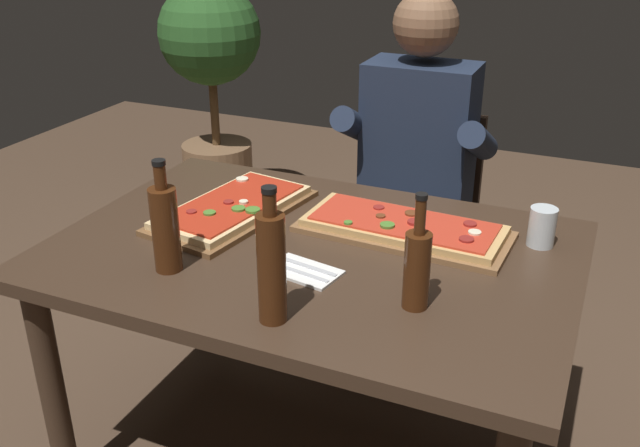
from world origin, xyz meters
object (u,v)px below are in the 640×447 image
pizza_rectangular_front (404,228)px  diner_chair (419,216)px  pizza_rectangular_left (233,209)px  tumbler_near_camera (542,227)px  seated_diner (414,164)px  wine_bottle_dark (165,227)px  oil_bottle_amber (272,266)px  dining_table (313,278)px  vinegar_bottle_green (417,266)px  potted_plant_corner (212,77)px

pizza_rectangular_front → diner_chair: diner_chair is taller
pizza_rectangular_left → diner_chair: diner_chair is taller
tumbler_near_camera → seated_diner: (-0.50, 0.47, -0.05)m
wine_bottle_dark → oil_bottle_amber: 0.37m
pizza_rectangular_front → tumbler_near_camera: (0.36, 0.09, 0.03)m
tumbler_near_camera → dining_table: bearing=-155.0°
dining_table → wine_bottle_dark: bearing=-138.0°
pizza_rectangular_left → dining_table: bearing=-18.4°
dining_table → pizza_rectangular_left: bearing=161.6°
dining_table → seated_diner: bearing=85.0°
oil_bottle_amber → seated_diner: (-0.00, 1.10, -0.13)m
wine_bottle_dark → seated_diner: bearing=70.6°
oil_bottle_amber → vinegar_bottle_green: size_ratio=1.14×
pizza_rectangular_front → potted_plant_corner: bearing=137.0°
diner_chair → potted_plant_corner: (-1.32, 0.68, 0.27)m
potted_plant_corner → tumbler_near_camera: bearing=-35.0°
tumbler_near_camera → diner_chair: (-0.50, 0.59, -0.31)m
seated_diner → pizza_rectangular_left: bearing=-120.3°
dining_table → tumbler_near_camera: size_ratio=12.86×
pizza_rectangular_front → wine_bottle_dark: size_ratio=2.04×
pizza_rectangular_front → wine_bottle_dark: wine_bottle_dark is taller
diner_chair → pizza_rectangular_left: bearing=-116.2°
tumbler_near_camera → vinegar_bottle_green: bearing=-116.7°
wine_bottle_dark → potted_plant_corner: bearing=118.4°
tumbler_near_camera → wine_bottle_dark: bearing=-148.5°
pizza_rectangular_left → seated_diner: seated_diner is taller
potted_plant_corner → oil_bottle_amber: bearing=-55.2°
wine_bottle_dark → oil_bottle_amber: bearing=-16.6°
pizza_rectangular_front → oil_bottle_amber: bearing=-104.3°
pizza_rectangular_front → wine_bottle_dark: 0.66m
pizza_rectangular_front → seated_diner: 0.58m
dining_table → wine_bottle_dark: wine_bottle_dark is taller
wine_bottle_dark → dining_table: bearing=42.0°
dining_table → pizza_rectangular_left: pizza_rectangular_left is taller
vinegar_bottle_green → tumbler_near_camera: bearing=63.3°
vinegar_bottle_green → pizza_rectangular_front: bearing=111.3°
vinegar_bottle_green → diner_chair: size_ratio=0.32×
pizza_rectangular_left → vinegar_bottle_green: 0.71m
vinegar_bottle_green → potted_plant_corner: (-1.59, 1.71, -0.09)m
pizza_rectangular_front → pizza_rectangular_left: same height
vinegar_bottle_green → potted_plant_corner: 2.34m
seated_diner → diner_chair: bearing=90.0°
seated_diner → potted_plant_corner: seated_diner is taller
dining_table → diner_chair: diner_chair is taller
dining_table → tumbler_near_camera: tumbler_near_camera is taller
seated_diner → potted_plant_corner: 1.54m
vinegar_bottle_green → potted_plant_corner: potted_plant_corner is taller
dining_table → seated_diner: seated_diner is taller
oil_bottle_amber → pizza_rectangular_front: bearing=75.7°
pizza_rectangular_front → tumbler_near_camera: 0.37m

